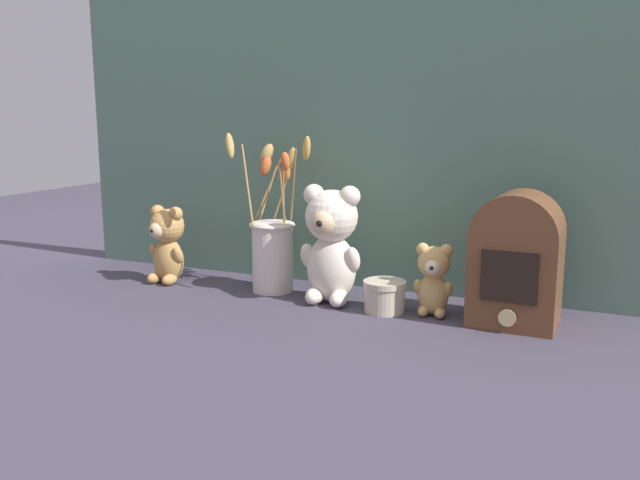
{
  "coord_description": "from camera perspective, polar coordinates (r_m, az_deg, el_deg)",
  "views": [
    {
      "loc": [
        0.54,
        -1.21,
        0.39
      ],
      "look_at": [
        0.0,
        0.02,
        0.13
      ],
      "focal_mm": 38.0,
      "sensor_mm": 36.0,
      "label": 1
    }
  ],
  "objects": [
    {
      "name": "backdrop_wall",
      "position": [
        1.48,
        2.32,
        9.92
      ],
      "size": [
        1.36,
        0.02,
        0.72
      ],
      "color": "#4C6B5B",
      "rests_on": "ground"
    },
    {
      "name": "ground_plane",
      "position": [
        1.38,
        -0.33,
        -5.34
      ],
      "size": [
        4.0,
        4.0,
        0.0
      ],
      "primitive_type": "plane",
      "color": "#3D3847"
    },
    {
      "name": "teddy_bear_large",
      "position": [
        1.36,
        0.92,
        -0.16
      ],
      "size": [
        0.13,
        0.12,
        0.24
      ],
      "color": "beige",
      "rests_on": "ground"
    },
    {
      "name": "teddy_bear_medium",
      "position": [
        1.56,
        -12.76,
        -0.24
      ],
      "size": [
        0.1,
        0.09,
        0.18
      ],
      "color": "tan",
      "rests_on": "ground"
    },
    {
      "name": "flower_vase",
      "position": [
        1.46,
        -4.0,
        -0.42
      ],
      "size": [
        0.16,
        0.17,
        0.34
      ],
      "color": "silver",
      "rests_on": "ground"
    },
    {
      "name": "vintage_radio",
      "position": [
        1.27,
        16.22,
        -1.48
      ],
      "size": [
        0.16,
        0.14,
        0.24
      ],
      "color": "brown",
      "rests_on": "ground"
    },
    {
      "name": "decorative_tin_tall",
      "position": [
        1.32,
        5.46,
        -4.72
      ],
      "size": [
        0.08,
        0.08,
        0.06
      ],
      "color": "beige",
      "rests_on": "ground"
    },
    {
      "name": "teddy_bear_small",
      "position": [
        1.3,
        9.53,
        -3.18
      ],
      "size": [
        0.08,
        0.07,
        0.14
      ],
      "color": "tan",
      "rests_on": "ground"
    }
  ]
}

